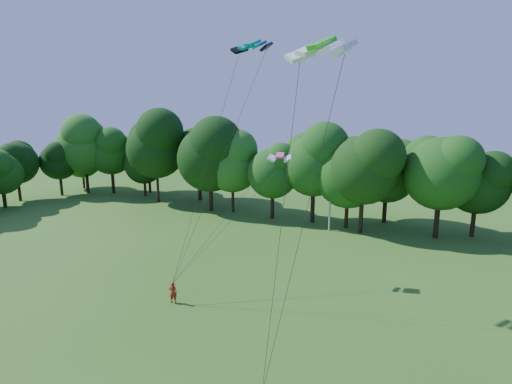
% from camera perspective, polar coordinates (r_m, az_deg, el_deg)
% --- Properties ---
extents(utility_pole, '(1.57, 0.53, 8.06)m').
position_cam_1_polar(utility_pole, '(46.18, 10.57, -0.50)').
color(utility_pole, '#AAABA2').
rests_on(utility_pole, ground).
extents(kite_flyer_left, '(0.68, 0.58, 1.59)m').
position_cam_1_polar(kite_flyer_left, '(30.18, -11.77, -13.86)').
color(kite_flyer_left, maroon).
rests_on(kite_flyer_left, ground).
extents(kite_teal, '(2.92, 1.53, 0.60)m').
position_cam_1_polar(kite_teal, '(29.01, -0.47, 20.52)').
color(kite_teal, '#048E8F').
rests_on(kite_teal, ground).
extents(kite_green, '(3.04, 2.11, 0.63)m').
position_cam_1_polar(kite_green, '(16.85, 9.36, 20.23)').
color(kite_green, green).
rests_on(kite_green, ground).
extents(kite_pink, '(2.09, 1.43, 0.42)m').
position_cam_1_polar(kite_pink, '(31.96, 3.42, 5.24)').
color(kite_pink, '#FC4695').
rests_on(kite_pink, ground).
extents(tree_back_west, '(8.72, 8.72, 12.69)m').
position_cam_1_polar(tree_back_west, '(69.00, -15.21, 6.40)').
color(tree_back_west, '#362115').
rests_on(tree_back_west, ground).
extents(tree_back_center, '(8.43, 8.43, 12.26)m').
position_cam_1_polar(tree_back_center, '(45.61, 15.14, 3.62)').
color(tree_back_center, black).
rests_on(tree_back_center, ground).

